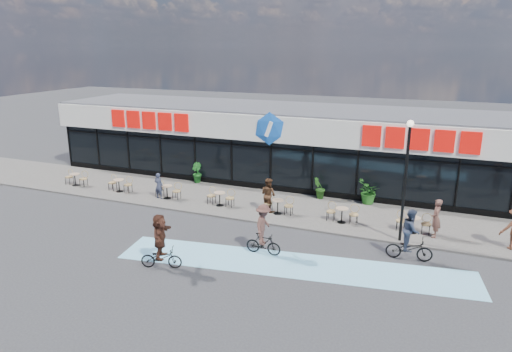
# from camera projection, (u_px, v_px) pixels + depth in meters

# --- Properties ---
(ground) EXTENTS (120.00, 120.00, 0.00)m
(ground) POSITION_uv_depth(u_px,v_px,m) (218.00, 235.00, 20.71)
(ground) COLOR #28282B
(ground) RESTS_ON ground
(sidewalk) EXTENTS (44.00, 5.00, 0.10)m
(sidewalk) POSITION_uv_depth(u_px,v_px,m) (255.00, 204.00, 24.71)
(sidewalk) COLOR #5C5852
(sidewalk) RESTS_ON ground
(bike_lane) EXTENTS (14.17, 4.13, 0.01)m
(bike_lane) POSITION_uv_depth(u_px,v_px,m) (292.00, 265.00, 17.94)
(bike_lane) COLOR #6EB1D0
(bike_lane) RESTS_ON ground
(building) EXTENTS (30.60, 6.57, 4.75)m
(building) POSITION_uv_depth(u_px,v_px,m) (287.00, 143.00, 28.93)
(building) COLOR black
(building) RESTS_ON ground
(lamp_post) EXTENTS (0.28, 0.28, 5.29)m
(lamp_post) POSITION_uv_depth(u_px,v_px,m) (406.00, 171.00, 19.11)
(lamp_post) COLOR black
(lamp_post) RESTS_ON sidewalk
(bistro_set_0) EXTENTS (1.54, 0.62, 0.90)m
(bistro_set_0) POSITION_uv_depth(u_px,v_px,m) (76.00, 178.00, 27.72)
(bistro_set_0) COLOR tan
(bistro_set_0) RESTS_ON sidewalk
(bistro_set_1) EXTENTS (1.54, 0.62, 0.90)m
(bistro_set_1) POSITION_uv_depth(u_px,v_px,m) (120.00, 184.00, 26.56)
(bistro_set_1) COLOR tan
(bistro_set_1) RESTS_ON sidewalk
(bistro_set_2) EXTENTS (1.54, 0.62, 0.90)m
(bistro_set_2) POSITION_uv_depth(u_px,v_px,m) (168.00, 190.00, 25.40)
(bistro_set_2) COLOR tan
(bistro_set_2) RESTS_ON sidewalk
(bistro_set_3) EXTENTS (1.54, 0.62, 0.90)m
(bistro_set_3) POSITION_uv_depth(u_px,v_px,m) (220.00, 197.00, 24.24)
(bistro_set_3) COLOR tan
(bistro_set_3) RESTS_ON sidewalk
(bistro_set_4) EXTENTS (1.54, 0.62, 0.90)m
(bistro_set_4) POSITION_uv_depth(u_px,v_px,m) (278.00, 205.00, 23.07)
(bistro_set_4) COLOR tan
(bistro_set_4) RESTS_ON sidewalk
(bistro_set_5) EXTENTS (1.54, 0.62, 0.90)m
(bistro_set_5) POSITION_uv_depth(u_px,v_px,m) (342.00, 213.00, 21.91)
(bistro_set_5) COLOR tan
(bistro_set_5) RESTS_ON sidewalk
(bistro_set_6) EXTENTS (1.54, 0.62, 0.90)m
(bistro_set_6) POSITION_uv_depth(u_px,v_px,m) (413.00, 222.00, 20.75)
(bistro_set_6) COLOR tan
(bistro_set_6) RESTS_ON sidewalk
(potted_plant_left) EXTENTS (0.86, 0.82, 1.24)m
(potted_plant_left) POSITION_uv_depth(u_px,v_px,m) (197.00, 173.00, 28.25)
(potted_plant_left) COLOR #175018
(potted_plant_left) RESTS_ON sidewalk
(potted_plant_mid) EXTENTS (0.84, 0.85, 1.21)m
(potted_plant_mid) POSITION_uv_depth(u_px,v_px,m) (319.00, 188.00, 25.25)
(potted_plant_mid) COLOR #1C4413
(potted_plant_mid) RESTS_ON sidewalk
(potted_plant_right) EXTENTS (1.21, 1.35, 1.34)m
(potted_plant_right) POSITION_uv_depth(u_px,v_px,m) (368.00, 192.00, 24.36)
(potted_plant_right) COLOR #1E5819
(potted_plant_right) RESTS_ON sidewalk
(patron_left) EXTENTS (0.55, 0.38, 1.47)m
(patron_left) POSITION_uv_depth(u_px,v_px,m) (159.00, 186.00, 25.25)
(patron_left) COLOR #2C3145
(patron_left) RESTS_ON sidewalk
(patron_right) EXTENTS (1.05, 0.96, 1.76)m
(patron_right) POSITION_uv_depth(u_px,v_px,m) (268.00, 195.00, 23.27)
(patron_right) COLOR #3D2515
(patron_right) RESTS_ON sidewalk
(pedestrian_a) EXTENTS (0.46, 0.66, 1.76)m
(pedestrian_a) POSITION_uv_depth(u_px,v_px,m) (436.00, 218.00, 20.10)
(pedestrian_a) COLOR brown
(pedestrian_a) RESTS_ON sidewalk
(cyclist_a) EXTENTS (1.51, 1.11, 2.16)m
(cyclist_a) POSITION_uv_depth(u_px,v_px,m) (263.00, 231.00, 18.60)
(cyclist_a) COLOR black
(cyclist_a) RESTS_ON ground
(cyclist_b) EXTENTS (1.85, 0.87, 2.15)m
(cyclist_b) POSITION_uv_depth(u_px,v_px,m) (410.00, 240.00, 18.16)
(cyclist_b) COLOR black
(cyclist_b) RESTS_ON ground
(cyclist_c) EXTENTS (1.70, 1.71, 2.21)m
(cyclist_c) POSITION_uv_depth(u_px,v_px,m) (160.00, 243.00, 17.43)
(cyclist_c) COLOR black
(cyclist_c) RESTS_ON ground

